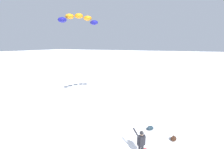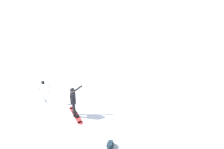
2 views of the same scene
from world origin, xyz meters
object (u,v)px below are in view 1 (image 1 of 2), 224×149
snowboarder (141,142)px  gear_bag_small (174,139)px  traction_kite (79,19)px  gear_bag_large (150,128)px

snowboarder → gear_bag_small: 3.03m
traction_kite → snowboarder: bearing=147.6°
snowboarder → gear_bag_large: bearing=-90.7°
gear_bag_large → gear_bag_small: (-1.63, 0.61, -0.00)m
traction_kite → gear_bag_small: 12.47m
gear_bag_large → gear_bag_small: gear_bag_large is taller
traction_kite → gear_bag_small: bearing=166.1°
traction_kite → gear_bag_small: traction_kite is taller
snowboarder → gear_bag_large: (-0.04, -2.98, -0.87)m
gear_bag_large → traction_kite: bearing=-12.3°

